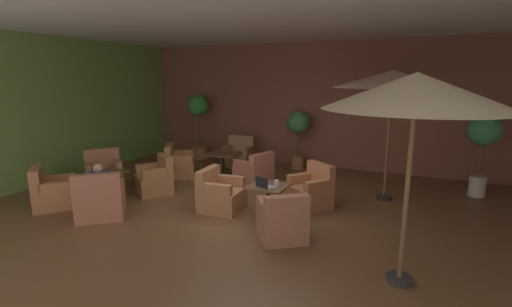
% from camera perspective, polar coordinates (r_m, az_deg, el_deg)
% --- Properties ---
extents(ground_plane, '(10.78, 8.72, 0.02)m').
position_cam_1_polar(ground_plane, '(7.12, -1.48, -9.38)').
color(ground_plane, brown).
extents(wall_back_brick, '(10.78, 0.08, 3.57)m').
position_cam_1_polar(wall_back_brick, '(10.71, 8.73, 7.54)').
color(wall_back_brick, brown).
rests_on(wall_back_brick, ground_plane).
extents(wall_left_accent, '(0.08, 8.72, 3.57)m').
position_cam_1_polar(wall_left_accent, '(10.22, -29.79, 5.91)').
color(wall_left_accent, '#6F9A4A').
rests_on(wall_left_accent, ground_plane).
extents(ceiling_slab, '(10.78, 8.72, 0.06)m').
position_cam_1_polar(ceiling_slab, '(6.71, -1.65, 20.68)').
color(ceiling_slab, silver).
rests_on(ceiling_slab, wall_back_brick).
extents(cafe_table_front_left, '(0.70, 0.70, 0.60)m').
position_cam_1_polar(cafe_table_front_left, '(6.79, 1.94, -6.10)').
color(cafe_table_front_left, black).
rests_on(cafe_table_front_left, ground_plane).
extents(armchair_front_left_north, '(1.02, 1.03, 0.81)m').
position_cam_1_polar(armchair_front_left_north, '(5.94, 4.13, -10.49)').
color(armchair_front_left_north, '#A3664D').
rests_on(armchair_front_left_north, ground_plane).
extents(armchair_front_left_east, '(1.00, 0.99, 0.89)m').
position_cam_1_polar(armchair_front_left_east, '(7.38, 8.64, -5.97)').
color(armchair_front_left_east, '#AE6B49').
rests_on(armchair_front_left_east, ground_plane).
extents(armchair_front_left_south, '(0.82, 0.82, 0.82)m').
position_cam_1_polar(armchair_front_left_south, '(7.21, -5.68, -6.50)').
color(armchair_front_left_south, '#A76D45').
rests_on(armchair_front_left_south, ground_plane).
extents(cafe_table_front_right, '(0.67, 0.67, 0.60)m').
position_cam_1_polar(cafe_table_front_right, '(8.30, -22.40, -3.94)').
color(cafe_table_front_right, black).
rests_on(cafe_table_front_right, ground_plane).
extents(armchair_front_right_north, '(1.07, 1.08, 0.91)m').
position_cam_1_polar(armchair_front_right_north, '(9.30, -22.85, -3.01)').
color(armchair_front_right_north, '#A66D4C').
rests_on(armchair_front_right_north, ground_plane).
extents(armchair_front_right_east, '(1.08, 1.09, 0.85)m').
position_cam_1_polar(armchair_front_right_east, '(8.37, -29.33, -5.39)').
color(armchair_front_right_east, '#B37248').
rests_on(armchair_front_right_east, ground_plane).
extents(armchair_front_right_south, '(1.11, 1.11, 0.91)m').
position_cam_1_polar(armchair_front_right_south, '(7.36, -23.31, -6.87)').
color(armchair_front_right_south, '#B66C51').
rests_on(armchair_front_right_south, ground_plane).
extents(armchair_front_right_west, '(1.01, 1.00, 0.85)m').
position_cam_1_polar(armchair_front_right_west, '(8.50, -15.58, -3.95)').
color(armchair_front_right_west, '#A86F42').
rests_on(armchair_front_right_west, ground_plane).
extents(cafe_table_mid_center, '(0.85, 0.85, 0.60)m').
position_cam_1_polar(cafe_table_mid_center, '(9.66, -5.20, -0.67)').
color(cafe_table_mid_center, black).
rests_on(cafe_table_mid_center, ground_plane).
extents(armchair_mid_center_north, '(0.96, 0.95, 0.80)m').
position_cam_1_polar(armchair_mid_center_north, '(8.88, -0.23, -2.91)').
color(armchair_mid_center_north, '#B76754').
rests_on(armchair_mid_center_north, ground_plane).
extents(armchair_mid_center_east, '(0.87, 0.86, 0.87)m').
position_cam_1_polar(armchair_mid_center_east, '(10.76, -2.74, -0.27)').
color(armchair_mid_center_east, '#A97551').
rests_on(armchair_mid_center_east, ground_plane).
extents(armchair_mid_center_south, '(1.03, 1.06, 0.87)m').
position_cam_1_polar(armchair_mid_center_south, '(9.72, -12.04, -1.77)').
color(armchair_mid_center_south, '#AF7745').
rests_on(armchair_mid_center_south, ground_plane).
extents(patio_umbrella_tall_red, '(2.40, 2.40, 2.71)m').
position_cam_1_polar(patio_umbrella_tall_red, '(7.90, 20.73, 10.82)').
color(patio_umbrella_tall_red, '#2D2D2D').
rests_on(patio_umbrella_tall_red, ground_plane).
extents(patio_umbrella_center_beige, '(2.15, 2.15, 2.63)m').
position_cam_1_polar(patio_umbrella_center_beige, '(4.59, 23.89, 8.83)').
color(patio_umbrella_center_beige, '#2D2D2D').
rests_on(patio_umbrella_center_beige, ground_plane).
extents(potted_tree_left_corner, '(0.69, 0.69, 1.82)m').
position_cam_1_polar(potted_tree_left_corner, '(9.17, 32.21, 2.08)').
color(potted_tree_left_corner, beige).
rests_on(potted_tree_left_corner, ground_plane).
extents(potted_tree_mid_left, '(0.65, 0.65, 1.66)m').
position_cam_1_polar(potted_tree_mid_left, '(10.28, 6.71, 3.83)').
color(potted_tree_mid_left, '#A16740').
rests_on(potted_tree_mid_left, ground_plane).
extents(potted_tree_mid_right, '(0.65, 0.65, 2.05)m').
position_cam_1_polar(potted_tree_mid_right, '(11.61, -9.03, 5.69)').
color(potted_tree_mid_right, '#A76B45').
rests_on(potted_tree_mid_right, ground_plane).
extents(patron_blue_shirt, '(0.40, 0.38, 0.59)m').
position_cam_1_polar(patron_blue_shirt, '(7.31, -23.49, -4.05)').
color(patron_blue_shirt, '#2740A8').
rests_on(patron_blue_shirt, ground_plane).
extents(iced_drink_cup, '(0.08, 0.08, 0.11)m').
position_cam_1_polar(iced_drink_cup, '(6.72, 3.26, -4.65)').
color(iced_drink_cup, silver).
rests_on(iced_drink_cup, cafe_table_front_left).
extents(open_laptop, '(0.37, 0.32, 0.20)m').
position_cam_1_polar(open_laptop, '(6.61, 1.27, -4.95)').
color(open_laptop, '#9EA0A5').
rests_on(open_laptop, cafe_table_front_left).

